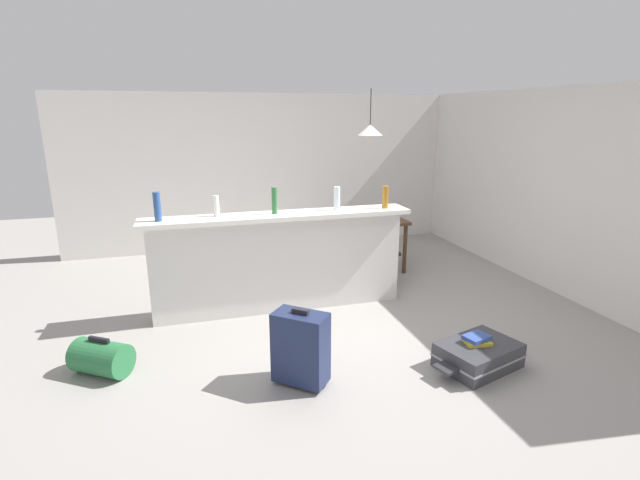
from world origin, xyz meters
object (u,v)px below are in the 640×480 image
object	(u,v)px
dining_table	(364,225)
suitcase_flat_charcoal	(478,355)
duffel_bag_green	(101,358)
pendant_lamp	(370,130)
bottle_clear	(337,198)
dining_chair_near_partition	(377,244)
bottle_white	(216,206)
suitcase_upright_navy	(301,347)
book_stack	(477,339)
bottle_green	(275,201)
bottle_amber	(385,197)
bottle_blue	(157,207)

from	to	relation	value
dining_table	suitcase_flat_charcoal	world-z (taller)	dining_table
duffel_bag_green	pendant_lamp	bearing A→B (deg)	31.86
bottle_clear	suitcase_flat_charcoal	bearing A→B (deg)	-66.49
dining_table	dining_chair_near_partition	xyz separation A→B (m)	(-0.02, -0.54, -0.13)
bottle_white	dining_chair_near_partition	world-z (taller)	bottle_white
suitcase_flat_charcoal	suitcase_upright_navy	size ratio (longest dim) A/B	1.33
book_stack	bottle_green	bearing A→B (deg)	130.38
bottle_white	dining_table	xyz separation A→B (m)	(2.09, 1.04, -0.59)
bottle_amber	suitcase_flat_charcoal	distance (m)	2.05
bottle_green	bottle_amber	size ratio (longest dim) A/B	1.13
bottle_blue	dining_chair_near_partition	distance (m)	2.82
suitcase_flat_charcoal	duffel_bag_green	world-z (taller)	duffel_bag_green
dining_chair_near_partition	duffel_bag_green	world-z (taller)	dining_chair_near_partition
bottle_blue	dining_chair_near_partition	size ratio (longest dim) A/B	0.32
suitcase_flat_charcoal	dining_chair_near_partition	bearing A→B (deg)	90.60
bottle_clear	duffel_bag_green	bearing A→B (deg)	-158.65
bottle_green	bottle_amber	world-z (taller)	bottle_green
book_stack	pendant_lamp	bearing A→B (deg)	88.72
bottle_green	dining_table	bearing A→B (deg)	36.34
bottle_white	duffel_bag_green	world-z (taller)	bottle_white
book_stack	duffel_bag_green	bearing A→B (deg)	166.29
bottle_blue	book_stack	world-z (taller)	bottle_blue
bottle_blue	bottle_green	xyz separation A→B (m)	(1.21, 0.03, -0.00)
dining_table	dining_chair_near_partition	bearing A→B (deg)	-92.27
duffel_bag_green	suitcase_upright_navy	bearing A→B (deg)	-21.07
bottle_clear	pendant_lamp	bearing A→B (deg)	52.74
bottle_white	suitcase_flat_charcoal	bearing A→B (deg)	-40.45
bottle_green	pendant_lamp	xyz separation A→B (m)	(1.53, 1.07, 0.70)
suitcase_flat_charcoal	book_stack	distance (m)	0.15
bottle_white	bottle_green	distance (m)	0.62
bottle_blue	book_stack	xyz separation A→B (m)	(2.67, -1.69, -1.02)
bottle_green	suitcase_flat_charcoal	distance (m)	2.56
dining_chair_near_partition	pendant_lamp	xyz separation A→B (m)	(0.07, 0.53, 1.45)
bottle_white	dining_table	distance (m)	2.41
bottle_green	duffel_bag_green	world-z (taller)	bottle_green
dining_table	dining_chair_near_partition	distance (m)	0.56
dining_table	suitcase_upright_navy	world-z (taller)	dining_table
bottle_clear	pendant_lamp	world-z (taller)	pendant_lamp
suitcase_upright_navy	dining_table	bearing A→B (deg)	59.28
dining_chair_near_partition	pendant_lamp	bearing A→B (deg)	82.10
bottle_green	bottle_clear	xyz separation A→B (m)	(0.71, 0.01, -0.01)
bottle_green	suitcase_flat_charcoal	xyz separation A→B (m)	(1.48, -1.74, -1.16)
bottle_blue	bottle_green	size ratio (longest dim) A/B	1.03
bottle_green	suitcase_flat_charcoal	bearing A→B (deg)	-49.72
duffel_bag_green	book_stack	xyz separation A→B (m)	(3.18, -0.78, 0.10)
bottle_blue	dining_table	bearing A→B (deg)	22.58
bottle_white	bottle_amber	bearing A→B (deg)	-2.71
dining_table	suitcase_flat_charcoal	bearing A→B (deg)	-89.95
suitcase_upright_navy	pendant_lamp	bearing A→B (deg)	58.35
bottle_clear	suitcase_flat_charcoal	world-z (taller)	bottle_clear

